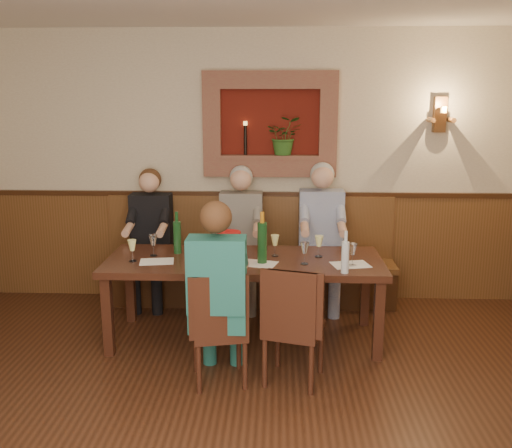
{
  "coord_description": "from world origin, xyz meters",
  "views": [
    {
      "loc": [
        0.29,
        -2.92,
        2.16
      ],
      "look_at": [
        0.1,
        1.9,
        1.05
      ],
      "focal_mm": 40.0,
      "sensor_mm": 36.0,
      "label": 1
    }
  ],
  "objects": [
    {
      "name": "room_shell",
      "position": [
        0.0,
        0.0,
        1.89
      ],
      "size": [
        6.04,
        6.04,
        2.82
      ],
      "color": "#C7B696",
      "rests_on": "ground"
    },
    {
      "name": "wainscoting",
      "position": [
        0.0,
        -0.0,
        0.59
      ],
      "size": [
        6.02,
        6.02,
        1.15
      ],
      "color": "brown",
      "rests_on": "ground"
    },
    {
      "name": "wall_niche",
      "position": [
        0.24,
        2.94,
        1.81
      ],
      "size": [
        1.36,
        0.3,
        1.06
      ],
      "color": "#58140C",
      "rests_on": "ground"
    },
    {
      "name": "wall_sconce",
      "position": [
        1.9,
        2.93,
        1.94
      ],
      "size": [
        0.25,
        0.2,
        0.35
      ],
      "color": "brown",
      "rests_on": "ground"
    },
    {
      "name": "dining_table",
      "position": [
        0.0,
        1.85,
        0.68
      ],
      "size": [
        2.4,
        0.9,
        0.75
      ],
      "color": "black",
      "rests_on": "ground"
    },
    {
      "name": "bench",
      "position": [
        0.0,
        2.79,
        0.33
      ],
      "size": [
        3.0,
        0.45,
        1.11
      ],
      "color": "#381E0F",
      "rests_on": "ground"
    },
    {
      "name": "chair_near_left",
      "position": [
        -0.14,
        1.06,
        0.26
      ],
      "size": [
        0.47,
        0.47,
        0.9
      ],
      "rotation": [
        0.0,
        0.0,
        0.21
      ],
      "color": "black",
      "rests_on": "ground"
    },
    {
      "name": "chair_near_right",
      "position": [
        0.41,
        1.09,
        0.27
      ],
      "size": [
        0.51,
        0.51,
        0.93
      ],
      "rotation": [
        0.0,
        0.0,
        -0.27
      ],
      "color": "black",
      "rests_on": "ground"
    },
    {
      "name": "person_bench_left",
      "position": [
        -1.02,
        2.69,
        0.58
      ],
      "size": [
        0.42,
        0.51,
        1.41
      ],
      "color": "black",
      "rests_on": "ground"
    },
    {
      "name": "person_bench_mid",
      "position": [
        -0.09,
        2.69,
        0.6
      ],
      "size": [
        0.43,
        0.53,
        1.45
      ],
      "color": "#55504E",
      "rests_on": "ground"
    },
    {
      "name": "person_bench_right",
      "position": [
        0.73,
        2.69,
        0.62
      ],
      "size": [
        0.45,
        0.55,
        1.49
      ],
      "color": "navy",
      "rests_on": "ground"
    },
    {
      "name": "person_chair_front",
      "position": [
        -0.15,
        1.07,
        0.59
      ],
      "size": [
        0.42,
        0.52,
        1.43
      ],
      "color": "#1A4C5B",
      "rests_on": "ground"
    },
    {
      "name": "spittoon_bucket",
      "position": [
        -0.13,
        1.88,
        0.87
      ],
      "size": [
        0.22,
        0.22,
        0.23
      ],
      "primitive_type": "cylinder",
      "rotation": [
        0.0,
        0.0,
        -0.07
      ],
      "color": "red",
      "rests_on": "dining_table"
    },
    {
      "name": "wine_bottle_green_a",
      "position": [
        0.16,
        1.73,
        0.94
      ],
      "size": [
        0.11,
        0.11,
        0.44
      ],
      "rotation": [
        0.0,
        0.0,
        -0.37
      ],
      "color": "#19471E",
      "rests_on": "dining_table"
    },
    {
      "name": "wine_bottle_green_b",
      "position": [
        -0.61,
        2.0,
        0.91
      ],
      "size": [
        0.08,
        0.08,
        0.38
      ],
      "rotation": [
        0.0,
        0.0,
        -0.17
      ],
      "color": "#19471E",
      "rests_on": "dining_table"
    },
    {
      "name": "water_bottle",
      "position": [
        0.83,
        1.48,
        0.89
      ],
      "size": [
        0.07,
        0.07,
        0.35
      ],
      "rotation": [
        0.0,
        0.0,
        -0.11
      ],
      "color": "silver",
      "rests_on": "dining_table"
    },
    {
      "name": "tasting_sheet_a",
      "position": [
        -0.74,
        1.73,
        0.75
      ],
      "size": [
        0.31,
        0.25,
        0.0
      ],
      "primitive_type": "cube",
      "rotation": [
        0.0,
        0.0,
        0.16
      ],
      "color": "white",
      "rests_on": "dining_table"
    },
    {
      "name": "tasting_sheet_b",
      "position": [
        0.12,
        1.7,
        0.75
      ],
      "size": [
        0.35,
        0.29,
        0.0
      ],
      "primitive_type": "cube",
      "rotation": [
        0.0,
        0.0,
        -0.27
      ],
      "color": "white",
      "rests_on": "dining_table"
    },
    {
      "name": "tasting_sheet_c",
      "position": [
        0.9,
        1.7,
        0.75
      ],
      "size": [
        0.35,
        0.28,
        0.0
      ],
      "primitive_type": "cube",
      "rotation": [
        0.0,
        0.0,
        0.23
      ],
      "color": "white",
      "rests_on": "dining_table"
    },
    {
      "name": "tasting_sheet_d",
      "position": [
        -0.32,
        1.57,
        0.75
      ],
      "size": [
        0.33,
        0.25,
        0.0
      ],
      "primitive_type": "cube",
      "rotation": [
        0.0,
        0.0,
        0.15
      ],
      "color": "white",
      "rests_on": "dining_table"
    },
    {
      "name": "wine_glass_0",
      "position": [
        0.52,
        1.71,
        0.85
      ],
      "size": [
        0.08,
        0.08,
        0.19
      ],
      "primitive_type": null,
      "color": "white",
      "rests_on": "dining_table"
    },
    {
      "name": "wine_glass_1",
      "position": [
        -0.24,
        1.57,
        0.85
      ],
      "size": [
        0.08,
        0.08,
        0.19
      ],
      "primitive_type": null,
      "color": "#F4F794",
      "rests_on": "dining_table"
    },
    {
      "name": "wine_glass_2",
      "position": [
        -0.27,
        1.95,
        0.85
      ],
      "size": [
        0.08,
        0.08,
        0.19
      ],
      "primitive_type": null,
      "color": "white",
      "rests_on": "dining_table"
    },
    {
      "name": "wine_glass_3",
      "position": [
        0.27,
        1.95,
        0.85
      ],
      "size": [
        0.08,
        0.08,
        0.19
      ],
      "primitive_type": null,
      "color": "#F4F794",
      "rests_on": "dining_table"
    },
    {
      "name": "wine_glass_4",
      "position": [
        0.91,
        1.68,
        0.85
      ],
      "size": [
        0.08,
        0.08,
        0.19
      ],
      "primitive_type": null,
      "color": "white",
      "rests_on": "dining_table"
    },
    {
      "name": "wine_glass_5",
      "position": [
        -0.81,
        1.91,
        0.85
      ],
      "size": [
        0.08,
        0.08,
        0.19
      ],
      "primitive_type": null,
      "color": "white",
      "rests_on": "dining_table"
    },
    {
      "name": "wine_glass_6",
      "position": [
        -0.95,
        1.73,
        0.85
      ],
      "size": [
        0.08,
        0.08,
        0.19
      ],
      "primitive_type": null,
      "color": "#F4F794",
      "rests_on": "dining_table"
    },
    {
      "name": "wine_glass_7",
      "position": [
        0.65,
        1.93,
        0.85
      ],
      "size": [
        0.08,
        0.08,
        0.19
      ],
      "primitive_type": null,
      "color": "#F4F794",
      "rests_on": "dining_table"
    },
    {
      "name": "wine_glass_8",
      "position": [
        -0.01,
        1.65,
        0.85
      ],
      "size": [
        0.08,
        0.08,
        0.19
      ],
      "primitive_type": null,
      "color": "#F4F794",
      "rests_on": "dining_table"
    }
  ]
}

